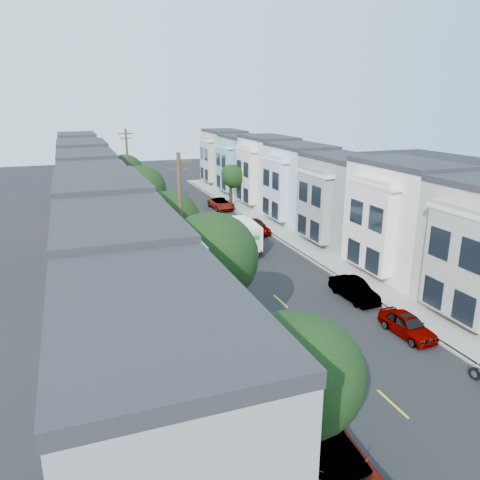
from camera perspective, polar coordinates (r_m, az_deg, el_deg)
The scene contains 27 objects.
ground at distance 32.43m, azimuth 4.97°, elevation -7.48°, with size 160.00×160.00×0.00m, color black.
road_slab at distance 45.57m, azimuth -3.02°, elevation -0.18°, with size 12.00×70.00×0.02m, color black.
curb_left at distance 44.23m, azimuth -10.53°, elevation -0.89°, with size 0.30×70.00×0.15m, color gray.
curb_right at distance 47.61m, azimuth 3.94°, elevation 0.63°, with size 0.30×70.00×0.15m, color gray.
sidewalk_left at distance 44.05m, azimuth -12.19°, elevation -1.07°, with size 2.60×70.00×0.15m, color gray.
sidewalk_right at distance 48.14m, azimuth 5.36°, elevation 0.77°, with size 2.60×70.00×0.15m, color gray.
centerline at distance 45.57m, azimuth -3.02°, elevation -0.20°, with size 0.12×70.00×0.01m, color gold.
townhouse_row_left at distance 43.77m, azimuth -17.10°, elevation -1.66°, with size 5.00×70.00×8.50m, color gray.
townhouse_row_right at distance 49.87m, azimuth 9.30°, elevation 1.10°, with size 5.00×70.00×8.50m, color gray.
tree_a at distance 16.17m, azimuth 7.30°, elevation -16.14°, with size 4.15×4.15×6.64m.
tree_b at distance 24.13m, azimuth -3.48°, elevation -2.24°, with size 4.70×4.70×7.82m.
tree_c at distance 34.24m, azimuth -8.66°, elevation 2.21°, with size 4.45×4.45×7.04m.
tree_d at distance 46.59m, azimuth -11.95°, elevation 5.97°, with size 4.70×4.70×7.21m.
tree_e at distance 59.57m, azimuth -13.88°, elevation 7.83°, with size 4.70×4.70×6.89m.
tree_far_r at distance 60.18m, azimuth -0.88°, elevation 7.72°, with size 2.98×2.98×5.35m.
utility_pole_near at distance 30.50m, azimuth -7.18°, elevation 1.17°, with size 1.60×0.26×10.00m.
utility_pole_far at distance 55.65m, azimuth -13.44°, elevation 7.92°, with size 1.60×0.26×10.00m.
fedex_truck at distance 42.51m, azimuth 0.23°, elevation 0.73°, with size 2.21×5.74×2.75m.
lead_sedan at distance 49.09m, azimuth -2.17°, elevation 1.82°, with size 1.74×4.15×1.25m, color black.
parked_left_a at distance 18.78m, azimuth 11.68°, elevation -25.50°, with size 2.53×5.48×1.52m, color black.
parked_left_b at distance 25.23m, azimuth 0.83°, elevation -13.03°, with size 1.59×4.50×1.50m, color black.
parked_left_c at distance 31.47m, azimuth -4.00°, elevation -6.86°, with size 1.46×4.14×1.38m, color #9A9A9A.
parked_left_d at distance 41.15m, azimuth -8.18°, elevation -1.29°, with size 1.36×3.86×1.29m, color maroon.
parked_right_a at distance 29.39m, azimuth 19.73°, elevation -9.73°, with size 1.58×4.12×1.34m, color #4F5154.
parked_right_b at distance 33.33m, azimuth 13.73°, elevation -5.92°, with size 1.48×4.21×1.40m, color silver.
parked_right_c at distance 48.29m, azimuth 2.00°, elevation 1.69°, with size 1.71×4.47×1.45m, color black.
parked_right_d at distance 59.00m, azimuth -2.31°, elevation 4.43°, with size 2.26×4.90×1.36m, color black.
Camera 1 is at (-12.81, -26.67, 13.29)m, focal length 35.00 mm.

